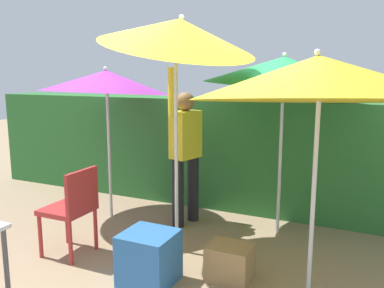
# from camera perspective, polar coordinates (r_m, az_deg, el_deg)

# --- Properties ---
(ground_plane) EXTENTS (24.00, 24.00, 0.00)m
(ground_plane) POSITION_cam_1_polar(r_m,az_deg,el_deg) (4.12, -1.84, -15.94)
(ground_plane) COLOR #9E8466
(hedge_row) EXTENTS (8.00, 0.70, 1.48)m
(hedge_row) POSITION_cam_1_polar(r_m,az_deg,el_deg) (5.45, 6.58, -1.29)
(hedge_row) COLOR #2D7033
(hedge_row) RESTS_ON ground_plane
(umbrella_rainbow) EXTENTS (1.98, 1.99, 2.05)m
(umbrella_rainbow) POSITION_cam_1_polar(r_m,az_deg,el_deg) (3.16, 17.73, 9.00)
(umbrella_rainbow) COLOR silver
(umbrella_rainbow) RESTS_ON ground_plane
(umbrella_orange) EXTENTS (1.58, 1.54, 2.58)m
(umbrella_orange) POSITION_cam_1_polar(r_m,az_deg,el_deg) (3.88, -1.96, 15.64)
(umbrella_orange) COLOR silver
(umbrella_orange) RESTS_ON ground_plane
(umbrella_yellow) EXTENTS (1.58, 1.59, 1.91)m
(umbrella_yellow) POSITION_cam_1_polar(r_m,az_deg,el_deg) (4.96, -12.29, 8.75)
(umbrella_yellow) COLOR silver
(umbrella_yellow) RESTS_ON ground_plane
(umbrella_navy) EXTENTS (1.76, 1.74, 2.04)m
(umbrella_navy) POSITION_cam_1_polar(r_m,az_deg,el_deg) (4.46, 13.11, 10.23)
(umbrella_navy) COLOR silver
(umbrella_navy) RESTS_ON ground_plane
(person_vendor) EXTENTS (0.31, 0.55, 1.88)m
(person_vendor) POSITION_cam_1_polar(r_m,az_deg,el_deg) (4.69, -0.94, -0.63)
(person_vendor) COLOR black
(person_vendor) RESTS_ON ground_plane
(chair_plastic) EXTENTS (0.44, 0.44, 0.89)m
(chair_plastic) POSITION_cam_1_polar(r_m,az_deg,el_deg) (4.14, -16.84, -8.57)
(chair_plastic) COLOR #B72D2D
(chair_plastic) RESTS_ON ground_plane
(cooler_box) EXTENTS (0.45, 0.43, 0.45)m
(cooler_box) POSITION_cam_1_polar(r_m,az_deg,el_deg) (3.60, -6.22, -15.97)
(cooler_box) COLOR #2D6BB7
(cooler_box) RESTS_ON ground_plane
(crate_cardboard) EXTENTS (0.38, 0.31, 0.32)m
(crate_cardboard) POSITION_cam_1_polar(r_m,az_deg,el_deg) (3.67, 5.48, -16.64)
(crate_cardboard) COLOR #9E7A4C
(crate_cardboard) RESTS_ON ground_plane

